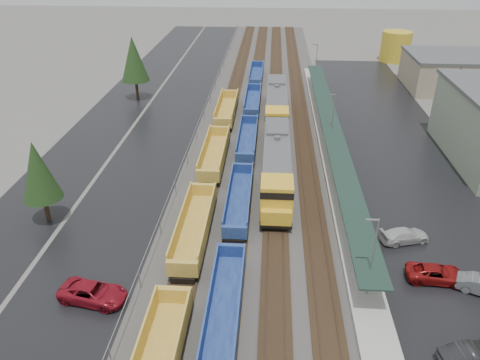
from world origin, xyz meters
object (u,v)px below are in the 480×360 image
Objects in this scene: well_string_yellow at (195,228)px; well_string_blue at (239,199)px; locomotive_lead at (277,166)px; parked_car_east_b at (436,274)px; locomotive_trail at (277,106)px; parked_car_east_a at (474,357)px; parked_car_west_c at (93,293)px; storage_tank at (396,46)px; parked_car_east_c at (405,236)px.

well_string_yellow reaches higher than well_string_blue.
locomotive_lead is 0.27× the size of well_string_yellow.
well_string_blue is 20.92m from parked_car_east_b.
locomotive_trail is 4.46× the size of parked_car_east_a.
parked_car_east_a is (28.92, -4.58, 0.03)m from parked_car_west_c.
locomotive_trail is 0.20× the size of well_string_blue.
well_string_yellow is 25.97m from parked_car_east_a.
well_string_blue is 22.06× the size of parked_car_east_b.
locomotive_lead reaches higher than well_string_yellow.
well_string_blue is (-4.00, -26.41, -1.50)m from locomotive_trail.
storage_tank reaches higher than parked_car_east_a.
storage_tank is 73.45m from parked_car_east_c.
parked_car_west_c is (-7.02, -9.38, -0.44)m from well_string_yellow.
parked_car_west_c reaches higher than parked_car_east_b.
well_string_blue is (4.00, 5.87, -0.10)m from well_string_yellow.
parked_car_east_a is at bearing -61.17° from locomotive_lead.
parked_car_east_a is 0.96× the size of parked_car_east_b.
well_string_yellow is at bearing -124.27° from well_string_blue.
well_string_blue is 19.95× the size of parked_car_west_c.
well_string_yellow reaches higher than parked_car_east_c.
well_string_yellow is (-8.00, -32.28, -1.40)m from locomotive_trail.
parked_car_east_c is (27.64, 10.20, -0.09)m from parked_car_west_c.
storage_tank is at bearing -6.48° from parked_car_east_b.
locomotive_lead is 16.51m from parked_car_east_c.
parked_car_east_a reaches higher than parked_car_east_c.
parked_car_east_a is (21.90, -13.97, -0.41)m from well_string_yellow.
locomotive_lead is 0.20× the size of well_string_blue.
parked_car_west_c is (-11.02, -15.25, -0.34)m from well_string_blue.
parked_car_east_a is (13.90, -25.24, -1.81)m from locomotive_lead.
well_string_yellow is at bearing -26.44° from parked_car_west_c.
locomotive_lead is at bearing -90.00° from locomotive_trail.
well_string_blue reaches higher than parked_car_east_a.
locomotive_lead is at bearing 44.02° from parked_car_east_b.
parked_car_east_b is at bearing -12.47° from well_string_yellow.
parked_car_east_b is (17.96, -10.73, -0.42)m from well_string_blue.
storage_tank reaches higher than locomotive_lead.
parked_car_east_a is 1.03× the size of parked_car_east_c.
well_string_blue is 23.50× the size of parked_car_east_c.
parked_car_east_c is (16.62, -5.06, -0.43)m from well_string_blue.
well_string_blue reaches higher than parked_car_east_c.
locomotive_trail reaches higher than parked_car_east_a.
locomotive_lead is 67.21m from storage_tank.
locomotive_trail is at bearing 23.76° from parked_car_east_b.
well_string_blue is 17.38m from parked_car_east_c.
well_string_yellow is 17.10× the size of parked_car_east_c.
parked_car_east_a is (17.90, -19.84, -0.31)m from well_string_blue.
well_string_yellow is 16.64× the size of parked_car_east_a.
parked_car_east_b is 1.07× the size of parked_car_east_c.
parked_car_east_b is at bearing -49.14° from locomotive_lead.
storage_tank is 1.30× the size of parked_car_east_b.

